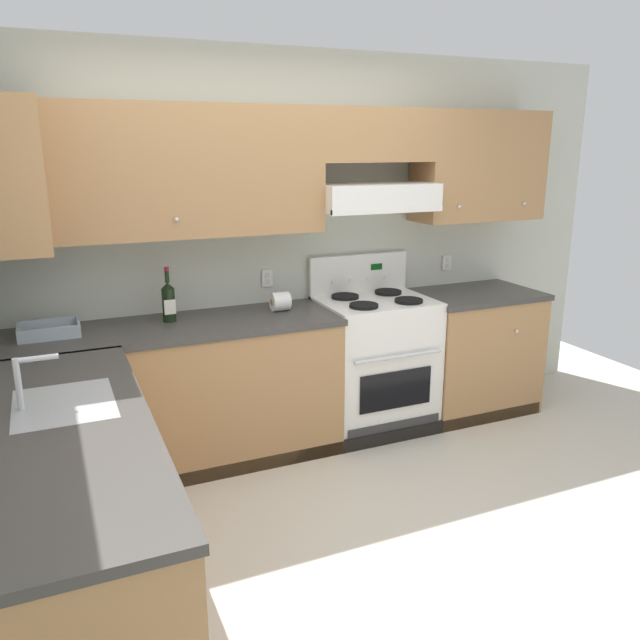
{
  "coord_description": "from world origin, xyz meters",
  "views": [
    {
      "loc": [
        -1.25,
        -2.44,
        1.95
      ],
      "look_at": [
        0.13,
        0.7,
        1.0
      ],
      "focal_mm": 35.6,
      "sensor_mm": 36.0,
      "label": 1
    }
  ],
  "objects": [
    {
      "name": "ground_plane",
      "position": [
        0.0,
        0.0,
        0.0
      ],
      "size": [
        7.04,
        7.04,
        0.0
      ],
      "primitive_type": "plane",
      "color": "beige"
    },
    {
      "name": "wall_back",
      "position": [
        0.4,
        1.53,
        1.48
      ],
      "size": [
        4.68,
        0.57,
        2.55
      ],
      "color": "beige",
      "rests_on": "ground_plane"
    },
    {
      "name": "counter_back_run",
      "position": [
        0.12,
        1.24,
        0.45
      ],
      "size": [
        3.6,
        0.65,
        0.91
      ],
      "color": "#A87A4C",
      "rests_on": "ground_plane"
    },
    {
      "name": "counter_left_run",
      "position": [
        -1.24,
        -0.0,
        0.46
      ],
      "size": [
        0.63,
        1.91,
        1.13
      ],
      "color": "#A87A4C",
      "rests_on": "ground_plane"
    },
    {
      "name": "stove",
      "position": [
        0.79,
        1.25,
        0.48
      ],
      "size": [
        0.76,
        0.62,
        1.2
      ],
      "color": "white",
      "rests_on": "ground_plane"
    },
    {
      "name": "wine_bottle",
      "position": [
        -0.6,
        1.34,
        1.04
      ],
      "size": [
        0.08,
        0.08,
        0.34
      ],
      "color": "black",
      "rests_on": "counter_back_run"
    },
    {
      "name": "bowl",
      "position": [
        -1.28,
        1.3,
        0.94
      ],
      "size": [
        0.33,
        0.23,
        0.07
      ],
      "color": "#9EADB7",
      "rests_on": "counter_back_run"
    },
    {
      "name": "paper_towel_roll",
      "position": [
        0.11,
        1.31,
        0.97
      ],
      "size": [
        0.12,
        0.12,
        0.12
      ],
      "color": "white",
      "rests_on": "counter_back_run"
    }
  ]
}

